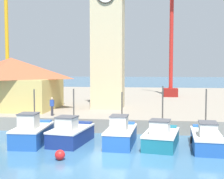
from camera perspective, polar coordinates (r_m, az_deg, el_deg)
name	(u,v)px	position (r m, az deg, el deg)	size (l,w,h in m)	color
ground_plane	(112,157)	(19.53, 0.02, -12.20)	(300.00, 300.00, 0.00)	#386689
quay_wharf	(135,101)	(45.49, 4.25, -2.02)	(120.00, 40.00, 1.17)	gray
fishing_boat_far_left	(32,133)	(23.14, -14.40, -7.68)	(2.24, 4.30, 3.88)	#2356A8
fishing_boat_left_outer	(71,133)	(22.83, -7.54, -7.96)	(2.75, 4.49, 3.90)	navy
fishing_boat_left_inner	(121,134)	(22.09, 1.58, -8.22)	(2.10, 4.30, 3.71)	#2356A8
fishing_boat_mid_left	(161,137)	(21.91, 8.97, -8.59)	(2.78, 4.39, 4.17)	#196B7F
fishing_boat_center	(206,139)	(22.23, 16.85, -8.57)	(2.17, 4.96, 3.98)	#2356A8
clock_tower	(108,25)	(33.11, -0.73, 11.71)	(3.72, 3.72, 18.05)	beige
warehouse_left	(11,83)	(33.92, -17.91, 1.21)	(9.49, 7.39, 5.26)	tan
port_crane_near	(171,49)	(46.04, 10.72, 7.30)	(4.02, 7.04, 17.93)	maroon
port_crane_far	(7,41)	(50.78, -18.61, 8.32)	(2.00, 7.77, 20.85)	#976E11
mooring_buoy	(60,155)	(19.07, -9.49, -11.71)	(0.61, 0.61, 0.61)	red
dock_worker_near_tower	(52,106)	(28.14, -10.90, -3.02)	(0.34, 0.22, 1.62)	#33333D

